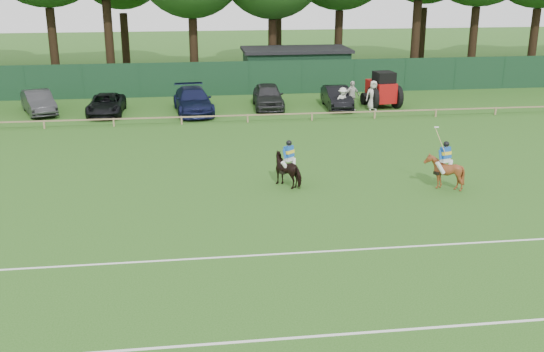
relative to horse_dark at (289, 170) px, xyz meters
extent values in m
plane|color=#1E4C14|center=(-1.61, -5.89, -0.70)|extent=(160.00, 160.00, 0.00)
imported|color=black|center=(0.00, 0.00, 0.00)|extent=(1.67, 1.75, 1.41)
imported|color=brown|center=(6.45, -1.29, 0.04)|extent=(1.58, 1.67, 1.49)
imported|color=#2E2F31|center=(-13.76, 16.39, 0.05)|extent=(3.15, 4.82, 1.50)
imported|color=black|center=(-9.41, 15.57, -0.06)|extent=(2.23, 4.69, 1.29)
imported|color=#12173A|center=(-3.85, 15.33, 0.10)|extent=(2.79, 5.73, 1.61)
imported|color=#2C2C2F|center=(1.17, 16.23, 0.11)|extent=(2.12, 4.87, 1.63)
imported|color=black|center=(5.77, 15.62, 0.02)|extent=(1.69, 4.43, 1.44)
imported|color=beige|center=(5.77, 14.03, 0.13)|extent=(1.22, 0.95, 1.66)
imported|color=beige|center=(6.54, 14.66, 0.27)|extent=(1.24, 0.82, 1.96)
imported|color=silver|center=(7.99, 14.62, 0.27)|extent=(1.03, 0.74, 1.95)
cube|color=silver|center=(0.00, 0.00, 0.50)|extent=(0.44, 0.43, 0.18)
cube|color=#164BA5|center=(0.00, 0.00, 0.82)|extent=(0.50, 0.49, 0.51)
cube|color=yellow|center=(0.00, 0.00, 0.80)|extent=(0.51, 0.50, 0.18)
sphere|color=black|center=(0.00, 0.00, 1.19)|extent=(0.25, 0.25, 0.25)
cylinder|color=silver|center=(0.23, 0.13, 0.20)|extent=(0.31, 0.49, 0.59)
cylinder|color=silver|center=(-0.16, -0.21, 0.20)|extent=(0.50, 0.27, 0.59)
cube|color=silver|center=(6.45, -1.29, 0.57)|extent=(0.43, 0.36, 0.18)
cube|color=#164BA5|center=(6.45, -1.29, 0.89)|extent=(0.48, 0.42, 0.51)
cube|color=yellow|center=(6.45, -1.29, 0.87)|extent=(0.50, 0.41, 0.18)
sphere|color=black|center=(6.45, -1.29, 1.26)|extent=(0.25, 0.25, 0.25)
cylinder|color=silver|center=(6.71, -1.25, 0.27)|extent=(0.39, 0.44, 0.59)
cylinder|color=silver|center=(6.22, -1.43, 0.27)|extent=(0.46, 0.29, 0.59)
cylinder|color=tan|center=(6.15, -1.35, 1.44)|extent=(0.45, 0.47, 1.17)
cube|color=silver|center=(-1.61, -11.89, -0.70)|extent=(60.00, 0.10, 0.01)
cube|color=silver|center=(-1.61, -6.89, -0.70)|extent=(60.00, 0.10, 0.01)
cube|color=#997F5B|center=(-1.61, 12.11, -0.25)|extent=(62.00, 0.08, 0.08)
cube|color=#14351E|center=(-1.61, 21.11, 0.55)|extent=(92.00, 0.04, 2.50)
cube|color=#14331E|center=(4.39, 24.11, 0.70)|extent=(8.00, 4.00, 2.80)
cube|color=black|center=(4.39, 24.11, 2.22)|extent=(8.40, 4.40, 0.24)
cube|color=#A50F0F|center=(8.81, 15.61, 0.36)|extent=(1.59, 2.57, 1.32)
cube|color=black|center=(8.86, 15.21, 1.27)|extent=(1.36, 1.45, 0.91)
cylinder|color=black|center=(8.04, 14.81, 0.06)|extent=(0.48, 1.55, 1.52)
cylinder|color=black|center=(9.75, 15.01, 0.06)|extent=(0.48, 1.55, 1.52)
cylinder|color=black|center=(7.94, 16.53, -0.30)|extent=(0.40, 0.84, 0.81)
cylinder|color=black|center=(9.45, 16.71, -0.30)|extent=(0.40, 0.84, 0.81)
camera|label=1|loc=(-4.17, -25.74, 8.19)|focal=42.00mm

